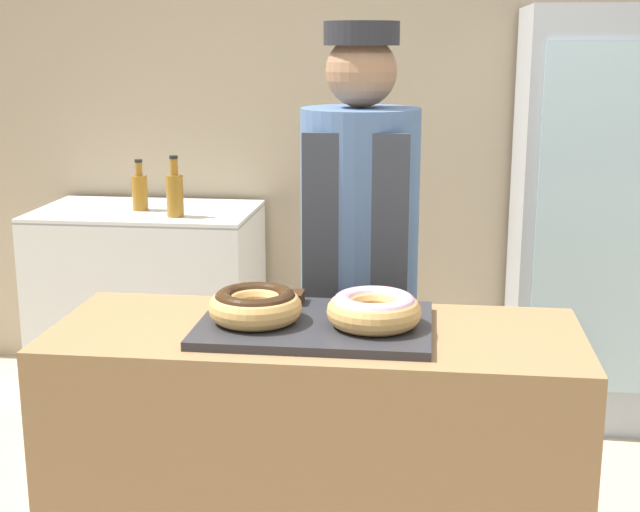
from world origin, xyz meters
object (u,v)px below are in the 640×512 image
Objects in this scene: donut_light_glaze at (374,309)px; brownie_back_right at (355,300)px; baker_person at (359,276)px; bottle_amber_b at (140,191)px; serving_tray at (315,325)px; donut_chocolate_glaze at (255,305)px; beverage_fridge at (582,217)px; bottle_amber at (175,193)px; chest_freezer at (150,299)px; brownie_back_left at (290,297)px.

brownie_back_right is (-0.07, 0.19, -0.03)m from donut_light_glaze.
baker_person is 7.24× the size of bottle_amber_b.
donut_chocolate_glaze is (-0.16, -0.03, 0.06)m from serving_tray.
beverage_fridge is 6.57× the size of bottle_amber.
baker_person reaches higher than serving_tray.
bottle_amber is (-1.82, -0.16, 0.10)m from beverage_fridge.
serving_tray is 0.17m from donut_chocolate_glaze.
chest_freezer is (-2.02, 0.01, -0.46)m from beverage_fridge.
bottle_amber_b is at bearing 124.86° from donut_light_glaze.
beverage_fridge is at bearing 65.25° from donut_light_glaze.
bottle_amber_b is (-2.03, -0.02, 0.08)m from beverage_fridge.
serving_tray is 2.25× the size of bottle_amber.
brownie_back_left is 1.92m from chest_freezer.
baker_person reaches higher than bottle_amber.
donut_light_glaze reaches higher than brownie_back_left.
baker_person is 1.37m from bottle_amber.
brownie_back_right is 0.41m from baker_person.
beverage_fridge is (0.90, 1.17, -0.00)m from baker_person.
donut_chocolate_glaze is 1.00× the size of donut_light_glaze.
bottle_amber is (-0.92, 1.01, 0.09)m from baker_person.
donut_chocolate_glaze is 2.10m from beverage_fridge.
beverage_fridge is (1.07, 1.58, -0.04)m from brownie_back_left.
serving_tray is at bearing 9.19° from donut_chocolate_glaze.
baker_person is (0.07, 0.57, -0.01)m from serving_tray.
beverage_fridge is (0.88, 1.58, -0.04)m from brownie_back_right.
brownie_back_right is 1.71m from bottle_amber.
donut_light_glaze is at bearing -57.98° from bottle_amber.
bottle_amber is at bearing -175.03° from beverage_fridge.
beverage_fridge is 2.07m from chest_freezer.
donut_chocolate_glaze is 0.14× the size of beverage_fridge.
chest_freezer is at bearing 139.88° from bottle_amber.
donut_chocolate_glaze is at bearing -63.55° from chest_freezer.
bottle_amber is 0.25m from bottle_amber_b.
donut_chocolate_glaze is 1.05× the size of bottle_amber_b.
bottle_amber_b reaches higher than brownie_back_left.
brownie_back_left is at bearing 143.58° from donut_light_glaze.
bottle_amber reaches higher than brownie_back_right.
beverage_fridge is (0.82, 1.77, -0.07)m from donut_light_glaze.
beverage_fridge is at bearing 52.30° from baker_person.
beverage_fridge is at bearing 4.97° from bottle_amber.
baker_person is at bearing 93.21° from brownie_back_right.
donut_chocolate_glaze reaches higher than brownie_back_right.
chest_freezer is 4.31× the size of bottle_amber_b.
brownie_back_left is 0.45m from baker_person.
serving_tray is 8.36× the size of brownie_back_left.
serving_tray is 2.00m from beverage_fridge.
beverage_fridge is (1.13, 1.77, -0.07)m from donut_chocolate_glaze.
chest_freezer is at bearing 63.92° from bottle_amber_b.
bottle_amber is (-0.69, 1.61, 0.02)m from donut_chocolate_glaze.
serving_tray is 2.02m from bottle_amber_b.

